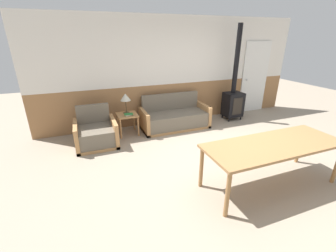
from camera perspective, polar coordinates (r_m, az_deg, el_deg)
The scene contains 10 objects.
ground_plane at distance 4.34m, azimuth 15.95°, elevation -9.78°, with size 16.00×16.00×0.00m, color gray.
wall_back at distance 6.06m, azimuth 2.21°, elevation 13.68°, with size 7.20×0.06×2.70m.
couch at distance 5.77m, azimuth 1.70°, elevation 2.03°, with size 1.70×0.76×0.83m.
armchair at distance 5.10m, azimuth -17.79°, elevation -1.94°, with size 0.86×0.83×0.81m.
side_table at distance 5.40m, azimuth -10.29°, elevation 2.01°, with size 0.47×0.47×0.50m.
table_lamp at distance 5.34m, azimuth -10.76°, elevation 7.04°, with size 0.24×0.24×0.48m.
book_stack at distance 5.29m, azimuth -9.98°, elevation 2.94°, with size 0.22×0.15×0.04m.
dining_table at distance 3.74m, azimuth 25.30°, elevation -4.95°, with size 2.17×0.80×0.73m.
wood_stove at distance 6.54m, azimuth 16.29°, elevation 7.12°, with size 0.49×0.42×2.52m.
entry_door at distance 7.43m, azimuth 21.10°, elevation 11.40°, with size 0.90×0.09×2.08m.
Camera 1 is at (-2.37, -2.88, 2.22)m, focal length 24.00 mm.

